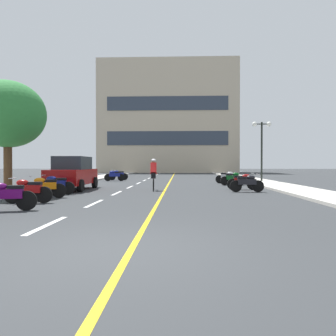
# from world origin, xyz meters

# --- Properties ---
(ground_plane) EXTENTS (140.00, 140.00, 0.00)m
(ground_plane) POSITION_xyz_m (0.00, 21.00, 0.00)
(ground_plane) COLOR #2D3033
(curb_left) EXTENTS (2.40, 72.00, 0.12)m
(curb_left) POSITION_xyz_m (-7.20, 24.00, 0.06)
(curb_left) COLOR #B7B2A8
(curb_left) RESTS_ON ground
(curb_right) EXTENTS (2.40, 72.00, 0.12)m
(curb_right) POSITION_xyz_m (7.20, 24.00, 0.06)
(curb_right) COLOR #B7B2A8
(curb_right) RESTS_ON ground
(lane_dash_0) EXTENTS (0.14, 2.20, 0.01)m
(lane_dash_0) POSITION_xyz_m (-2.00, 2.00, 0.00)
(lane_dash_0) COLOR silver
(lane_dash_0) RESTS_ON ground
(lane_dash_1) EXTENTS (0.14, 2.20, 0.01)m
(lane_dash_1) POSITION_xyz_m (-2.00, 6.00, 0.00)
(lane_dash_1) COLOR silver
(lane_dash_1) RESTS_ON ground
(lane_dash_2) EXTENTS (0.14, 2.20, 0.01)m
(lane_dash_2) POSITION_xyz_m (-2.00, 10.00, 0.00)
(lane_dash_2) COLOR silver
(lane_dash_2) RESTS_ON ground
(lane_dash_3) EXTENTS (0.14, 2.20, 0.01)m
(lane_dash_3) POSITION_xyz_m (-2.00, 14.00, 0.00)
(lane_dash_3) COLOR silver
(lane_dash_3) RESTS_ON ground
(lane_dash_4) EXTENTS (0.14, 2.20, 0.01)m
(lane_dash_4) POSITION_xyz_m (-2.00, 18.00, 0.00)
(lane_dash_4) COLOR silver
(lane_dash_4) RESTS_ON ground
(lane_dash_5) EXTENTS (0.14, 2.20, 0.01)m
(lane_dash_5) POSITION_xyz_m (-2.00, 22.00, 0.00)
(lane_dash_5) COLOR silver
(lane_dash_5) RESTS_ON ground
(lane_dash_6) EXTENTS (0.14, 2.20, 0.01)m
(lane_dash_6) POSITION_xyz_m (-2.00, 26.00, 0.00)
(lane_dash_6) COLOR silver
(lane_dash_6) RESTS_ON ground
(lane_dash_7) EXTENTS (0.14, 2.20, 0.01)m
(lane_dash_7) POSITION_xyz_m (-2.00, 30.00, 0.00)
(lane_dash_7) COLOR silver
(lane_dash_7) RESTS_ON ground
(lane_dash_8) EXTENTS (0.14, 2.20, 0.01)m
(lane_dash_8) POSITION_xyz_m (-2.00, 34.00, 0.00)
(lane_dash_8) COLOR silver
(lane_dash_8) RESTS_ON ground
(lane_dash_9) EXTENTS (0.14, 2.20, 0.01)m
(lane_dash_9) POSITION_xyz_m (-2.00, 38.00, 0.00)
(lane_dash_9) COLOR silver
(lane_dash_9) RESTS_ON ground
(lane_dash_10) EXTENTS (0.14, 2.20, 0.01)m
(lane_dash_10) POSITION_xyz_m (-2.00, 42.00, 0.00)
(lane_dash_10) COLOR silver
(lane_dash_10) RESTS_ON ground
(lane_dash_11) EXTENTS (0.14, 2.20, 0.01)m
(lane_dash_11) POSITION_xyz_m (-2.00, 46.00, 0.00)
(lane_dash_11) COLOR silver
(lane_dash_11) RESTS_ON ground
(centre_line_yellow) EXTENTS (0.12, 66.00, 0.01)m
(centre_line_yellow) POSITION_xyz_m (0.25, 24.00, 0.00)
(centre_line_yellow) COLOR gold
(centre_line_yellow) RESTS_ON ground
(office_building) EXTENTS (22.99, 8.90, 18.53)m
(office_building) POSITION_xyz_m (-0.94, 49.39, 9.26)
(office_building) COLOR #BCAD93
(office_building) RESTS_ON ground
(roadside_tree) EXTENTS (3.33, 3.33, 5.04)m
(roadside_tree) POSITION_xyz_m (-6.71, 8.79, 3.64)
(roadside_tree) COLOR #4C331E
(roadside_tree) RESTS_ON curb_left
(street_lamp_mid) EXTENTS (1.46, 0.36, 4.54)m
(street_lamp_mid) POSITION_xyz_m (7.33, 19.22, 3.49)
(street_lamp_mid) COLOR black
(street_lamp_mid) RESTS_ON curb_right
(parked_car_near) EXTENTS (1.98, 4.23, 1.82)m
(parked_car_near) POSITION_xyz_m (-4.80, 11.86, 0.92)
(parked_car_near) COLOR black
(parked_car_near) RESTS_ON ground
(motorcycle_1) EXTENTS (1.67, 0.69, 0.92)m
(motorcycle_1) POSITION_xyz_m (-4.12, 4.06, 0.47)
(motorcycle_1) COLOR black
(motorcycle_1) RESTS_ON ground
(motorcycle_2) EXTENTS (1.70, 0.60, 0.92)m
(motorcycle_2) POSITION_xyz_m (-4.39, 5.93, 0.47)
(motorcycle_2) COLOR black
(motorcycle_2) RESTS_ON ground
(motorcycle_3) EXTENTS (1.64, 0.80, 0.92)m
(motorcycle_3) POSITION_xyz_m (-4.50, 7.57, 0.47)
(motorcycle_3) COLOR black
(motorcycle_3) RESTS_ON ground
(motorcycle_4) EXTENTS (1.70, 0.60, 0.92)m
(motorcycle_4) POSITION_xyz_m (-4.66, 9.11, 0.47)
(motorcycle_4) COLOR black
(motorcycle_4) RESTS_ON ground
(motorcycle_5) EXTENTS (1.70, 0.60, 0.92)m
(motorcycle_5) POSITION_xyz_m (4.42, 10.77, 0.47)
(motorcycle_5) COLOR black
(motorcycle_5) RESTS_ON ground
(motorcycle_6) EXTENTS (1.70, 0.60, 0.92)m
(motorcycle_6) POSITION_xyz_m (4.51, 12.32, 0.47)
(motorcycle_6) COLOR black
(motorcycle_6) RESTS_ON ground
(motorcycle_7) EXTENTS (1.70, 0.60, 0.92)m
(motorcycle_7) POSITION_xyz_m (4.58, 15.77, 0.47)
(motorcycle_7) COLOR black
(motorcycle_7) RESTS_ON ground
(motorcycle_8) EXTENTS (1.68, 0.66, 0.92)m
(motorcycle_8) POSITION_xyz_m (4.52, 17.86, 0.47)
(motorcycle_8) COLOR black
(motorcycle_8) RESTS_ON ground
(motorcycle_9) EXTENTS (1.69, 0.63, 0.92)m
(motorcycle_9) POSITION_xyz_m (-4.39, 20.84, 0.47)
(motorcycle_9) COLOR black
(motorcycle_9) RESTS_ON ground
(motorcycle_10) EXTENTS (1.63, 0.81, 0.92)m
(motorcycle_10) POSITION_xyz_m (-4.38, 22.44, 0.47)
(motorcycle_10) COLOR black
(motorcycle_10) RESTS_ON ground
(cyclist_rider) EXTENTS (0.42, 1.77, 1.71)m
(cyclist_rider) POSITION_xyz_m (-0.35, 11.60, 0.89)
(cyclist_rider) COLOR black
(cyclist_rider) RESTS_ON ground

